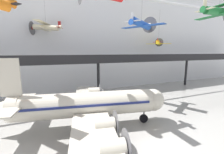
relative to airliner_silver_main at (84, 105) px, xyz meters
name	(u,v)px	position (x,y,z in m)	size (l,w,h in m)	color
ground_plane	(164,150)	(7.11, -8.31, -3.54)	(260.00, 260.00, 0.00)	#9E9B96
hangar_back_wall	(91,39)	(7.11, 22.22, 10.90)	(140.00, 3.00, 28.88)	silver
mezzanine_walkway	(99,62)	(7.11, 14.61, 5.00)	(110.00, 3.20, 10.21)	black
airliner_silver_main	(84,105)	(0.00, 0.00, 0.00)	(24.53, 28.30, 10.12)	beige
suspended_plane_yellow_lowwing	(158,43)	(25.49, 15.71, 9.90)	(5.90, 5.90, 9.96)	yellow
suspended_plane_green_biplane	(219,11)	(22.92, -2.34, 14.10)	(7.42, 9.12, 6.68)	#1E6B33
suspended_plane_blue_trainer	(141,24)	(12.12, 4.58, 12.41)	(7.44, 8.40, 7.88)	#1E4CAD
suspended_plane_cream_biplane	(46,27)	(-4.28, 18.41, 12.81)	(7.16, 8.34, 7.93)	beige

